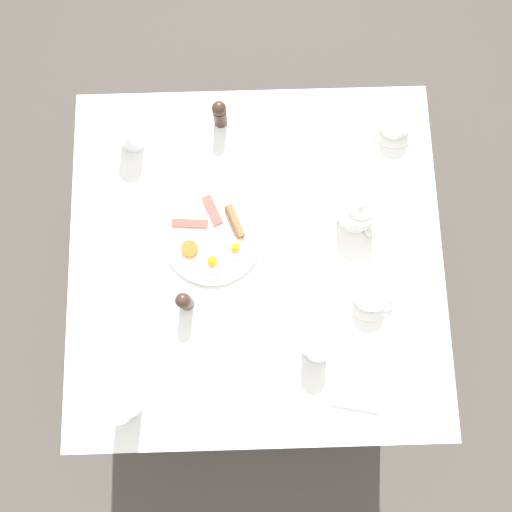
% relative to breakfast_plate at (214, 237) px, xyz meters
% --- Properties ---
extents(ground_plane, '(8.00, 8.00, 0.00)m').
position_rel_breakfast_plate_xyz_m(ground_plane, '(0.12, -0.06, -0.76)').
color(ground_plane, '#4C4742').
extents(table, '(1.09, 1.06, 0.76)m').
position_rel_breakfast_plate_xyz_m(table, '(0.12, -0.06, -0.08)').
color(table, white).
rests_on(table, ground_plane).
extents(breakfast_plate, '(0.29, 0.29, 0.04)m').
position_rel_breakfast_plate_xyz_m(breakfast_plate, '(0.00, 0.00, 0.00)').
color(breakfast_plate, white).
rests_on(breakfast_plate, table).
extents(teapot_near, '(0.11, 0.17, 0.12)m').
position_rel_breakfast_plate_xyz_m(teapot_near, '(0.42, 0.05, 0.04)').
color(teapot_near, white).
rests_on(teapot_near, table).
extents(teacup_with_saucer_left, '(0.14, 0.14, 0.06)m').
position_rel_breakfast_plate_xyz_m(teacup_with_saucer_left, '(0.44, -0.19, 0.02)').
color(teacup_with_saucer_left, white).
rests_on(teacup_with_saucer_left, table).
extents(teacup_with_saucer_right, '(0.14, 0.14, 0.06)m').
position_rel_breakfast_plate_xyz_m(teacup_with_saucer_right, '(0.55, 0.33, 0.02)').
color(teacup_with_saucer_right, white).
rests_on(teacup_with_saucer_right, table).
extents(water_glass_tall, '(0.07, 0.07, 0.10)m').
position_rel_breakfast_plate_xyz_m(water_glass_tall, '(-0.24, 0.30, 0.04)').
color(water_glass_tall, white).
rests_on(water_glass_tall, table).
extents(water_glass_short, '(0.07, 0.07, 0.09)m').
position_rel_breakfast_plate_xyz_m(water_glass_short, '(0.28, -0.33, 0.04)').
color(water_glass_short, white).
rests_on(water_glass_short, table).
extents(wine_glass_spare, '(0.07, 0.07, 0.12)m').
position_rel_breakfast_plate_xyz_m(wine_glass_spare, '(-0.24, -0.47, 0.05)').
color(wine_glass_spare, white).
rests_on(wine_glass_spare, table).
extents(pepper_grinder, '(0.04, 0.04, 0.11)m').
position_rel_breakfast_plate_xyz_m(pepper_grinder, '(0.03, 0.36, 0.05)').
color(pepper_grinder, '#38281E').
rests_on(pepper_grinder, table).
extents(salt_grinder, '(0.04, 0.04, 0.11)m').
position_rel_breakfast_plate_xyz_m(salt_grinder, '(-0.08, -0.19, 0.05)').
color(salt_grinder, '#38281E').
rests_on(salt_grinder, table).
extents(napkin_folded, '(0.16, 0.12, 0.01)m').
position_rel_breakfast_plate_xyz_m(napkin_folded, '(0.39, -0.45, -0.00)').
color(napkin_folded, white).
rests_on(napkin_folded, table).
extents(fork_by_plate, '(0.14, 0.14, 0.00)m').
position_rel_breakfast_plate_xyz_m(fork_by_plate, '(-0.23, -0.16, -0.01)').
color(fork_by_plate, silver).
rests_on(fork_by_plate, table).
extents(knife_by_plate, '(0.18, 0.16, 0.00)m').
position_rel_breakfast_plate_xyz_m(knife_by_plate, '(0.01, -0.38, -0.01)').
color(knife_by_plate, silver).
rests_on(knife_by_plate, table).
extents(spoon_for_tea, '(0.08, 0.13, 0.00)m').
position_rel_breakfast_plate_xyz_m(spoon_for_tea, '(0.14, 0.35, -0.01)').
color(spoon_for_tea, silver).
rests_on(spoon_for_tea, table).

